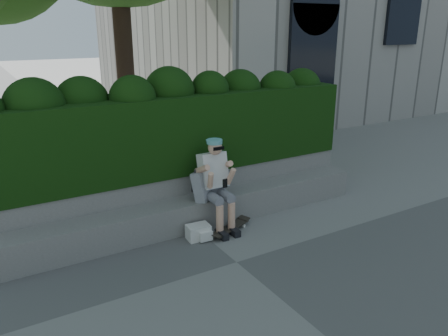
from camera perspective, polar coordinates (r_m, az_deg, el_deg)
ground at (r=5.83m, az=1.65°, el=-12.20°), size 80.00×80.00×0.00m
bench_ledge at (r=6.70m, az=-4.05°, el=-5.87°), size 6.00×0.45×0.45m
planter_wall at (r=7.04m, az=-5.82°, el=-3.39°), size 6.00×0.50×0.75m
hedge at (r=6.95m, az=-6.86°, el=4.71°), size 6.00×1.00×1.20m
person at (r=6.48m, az=-1.17°, el=-1.66°), size 0.40×0.76×1.38m
skateboard at (r=6.58m, az=0.75°, el=-7.84°), size 0.75×0.44×0.08m
backpack_plaid at (r=6.50m, az=-2.82°, el=-2.33°), size 0.35×0.31×0.45m
backpack_ground at (r=6.38m, az=-3.39°, el=-8.33°), size 0.34×0.25×0.21m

